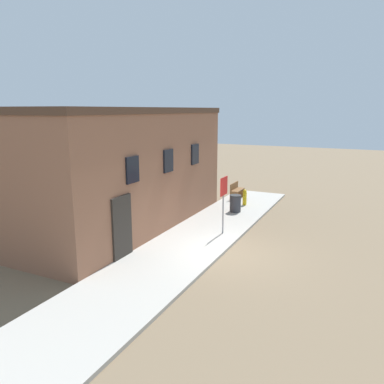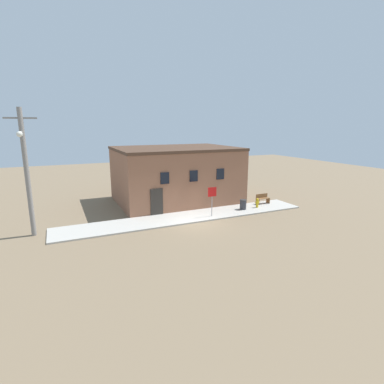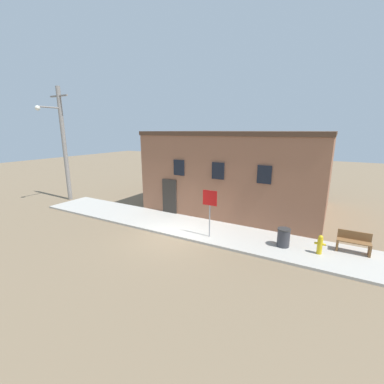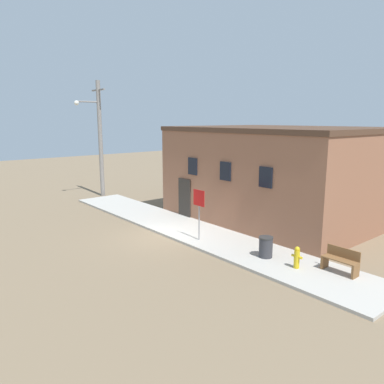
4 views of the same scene
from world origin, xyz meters
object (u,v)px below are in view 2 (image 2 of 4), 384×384
fire_hydrant (257,203)px  trash_bin (243,204)px  bench (263,199)px  utility_pole (26,170)px  stop_sign (212,196)px

fire_hydrant → trash_bin: size_ratio=0.99×
bench → utility_pole: (-18.19, -0.15, 3.72)m
trash_bin → utility_pole: 16.00m
stop_sign → bench: (5.92, 1.47, -1.18)m
bench → trash_bin: size_ratio=1.51×
utility_pole → stop_sign: bearing=-6.1°
bench → utility_pole: 18.57m
fire_hydrant → utility_pole: bearing=177.6°
bench → trash_bin: bearing=-162.3°
fire_hydrant → utility_pole: size_ratio=0.10×
bench → trash_bin: (-2.64, -0.85, -0.01)m
trash_bin → utility_pole: (-15.55, 0.69, 3.73)m
fire_hydrant → trash_bin: trash_bin is taller
trash_bin → utility_pole: bearing=177.5°
fire_hydrant → utility_pole: utility_pole is taller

